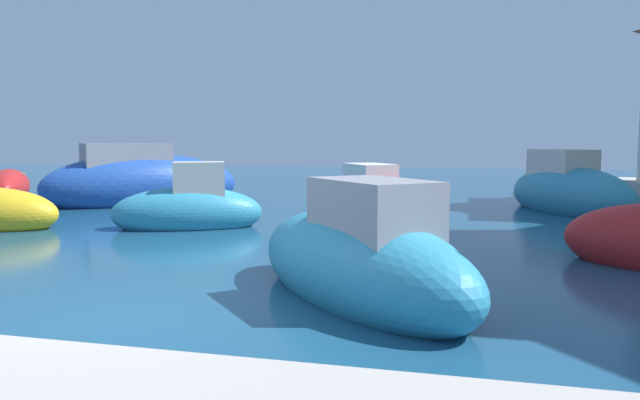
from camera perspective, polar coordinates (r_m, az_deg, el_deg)
name	(u,v)px	position (r m, az deg, el deg)	size (l,w,h in m)	color
ground	(123,321)	(7.35, -18.35, -10.95)	(80.00, 80.00, 0.00)	navy
quay_promenade	(520,340)	(5.90, 18.58, -12.60)	(44.00, 32.00, 0.50)	#ADA89E
moored_boat_0	(142,184)	(20.42, -16.65, 1.52)	(6.20, 6.20, 2.46)	#1E479E
moored_boat_1	(374,203)	(15.40, 5.22, -0.30)	(3.66, 4.39, 1.80)	#B21E1E
moored_boat_3	(359,261)	(7.87, 3.77, -5.89)	(4.27, 4.49, 1.93)	teal
moored_boat_4	(569,192)	(18.94, 22.72, 0.71)	(4.02, 5.38, 2.20)	teal
moored_boat_5	(189,209)	(14.53, -12.44, -0.87)	(3.81, 2.74, 1.85)	teal
moored_boat_8	(9,186)	(25.40, -27.65, 1.20)	(3.92, 4.52, 1.29)	#B21E1E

